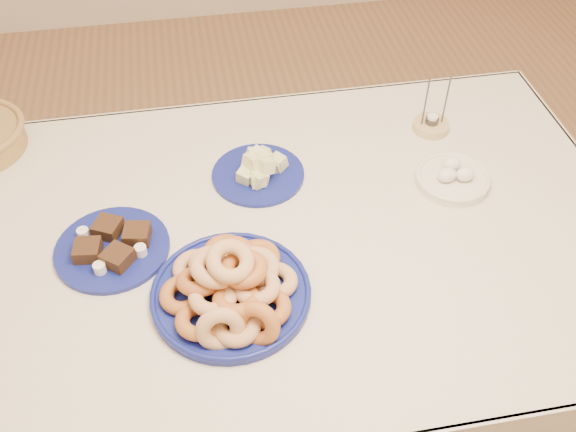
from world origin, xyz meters
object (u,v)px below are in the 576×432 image
object	(u,v)px
donut_platter	(231,288)
egg_bowl	(453,178)
candle_holder	(431,125)
brownie_plate	(112,247)
dining_table	(285,259)
melon_plate	(259,170)

from	to	relation	value
donut_platter	egg_bowl	world-z (taller)	donut_platter
candle_holder	donut_platter	bearing A→B (deg)	-141.40
brownie_plate	egg_bowl	world-z (taller)	egg_bowl
dining_table	egg_bowl	xyz separation A→B (m)	(0.45, 0.09, 0.13)
brownie_plate	candle_holder	size ratio (longest dim) A/B	1.98
egg_bowl	melon_plate	bearing A→B (deg)	166.84
brownie_plate	egg_bowl	distance (m)	0.86
brownie_plate	egg_bowl	size ratio (longest dim) A/B	1.60
melon_plate	donut_platter	bearing A→B (deg)	-106.96
dining_table	egg_bowl	world-z (taller)	egg_bowl
melon_plate	candle_holder	world-z (taller)	candle_holder
brownie_plate	melon_plate	bearing A→B (deg)	27.64
melon_plate	egg_bowl	distance (m)	0.50
dining_table	brownie_plate	distance (m)	0.42
melon_plate	egg_bowl	xyz separation A→B (m)	(0.49, -0.11, -0.00)
candle_holder	dining_table	bearing A→B (deg)	-146.49
egg_bowl	donut_platter	bearing A→B (deg)	-155.74
candle_holder	egg_bowl	bearing A→B (deg)	-95.39
melon_plate	candle_holder	bearing A→B (deg)	12.59
donut_platter	brownie_plate	world-z (taller)	donut_platter
donut_platter	melon_plate	size ratio (longest dim) A/B	1.27
melon_plate	egg_bowl	size ratio (longest dim) A/B	1.48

